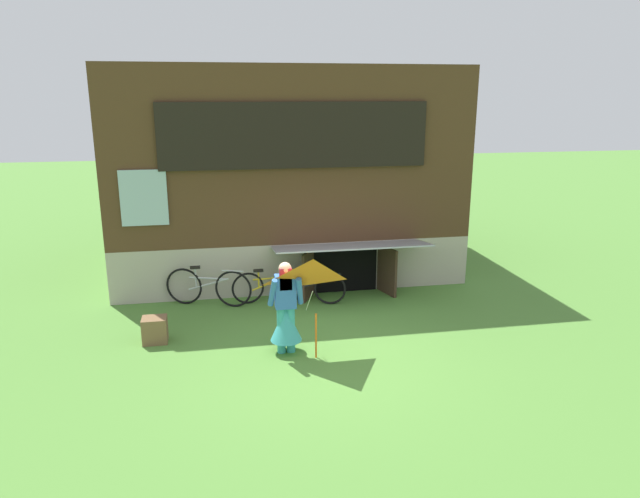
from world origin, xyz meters
name	(u,v)px	position (x,y,z in m)	size (l,w,h in m)	color
ground_plane	(323,354)	(0.00, 0.00, 0.00)	(60.00, 60.00, 0.00)	#4C7F33
log_house	(281,168)	(0.00, 5.67, 2.37)	(7.69, 6.47, 4.74)	#ADA393
person	(286,315)	(-0.59, 0.18, 0.65)	(0.61, 0.52, 1.56)	teal
kite	(313,288)	(-0.23, -0.41, 1.30)	(1.02, 1.05, 1.64)	orange
bicycle_black	(308,288)	(0.14, 2.38, 0.34)	(1.49, 0.45, 0.70)	black
bicycle_yellow	(269,286)	(-0.63, 2.63, 0.35)	(1.56, 0.17, 0.71)	black
bicycle_silver	(208,287)	(-1.86, 2.64, 0.40)	(1.71, 0.65, 0.82)	black
wooden_crate	(155,330)	(-2.77, 0.99, 0.22)	(0.42, 0.35, 0.45)	brown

